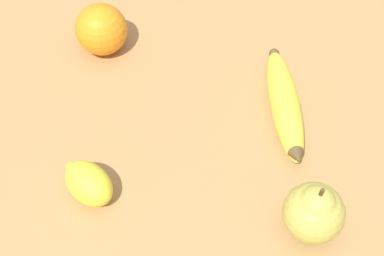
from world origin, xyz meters
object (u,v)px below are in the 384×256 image
(orange, at_px, (100,29))
(lemon, at_px, (87,183))
(pear, at_px, (313,211))
(banana, at_px, (284,104))

(orange, xyz_separation_m, lemon, (-0.01, -0.27, -0.02))
(pear, bearing_deg, orange, 128.42)
(banana, distance_m, lemon, 0.30)
(pear, relative_size, lemon, 1.06)
(pear, distance_m, lemon, 0.29)
(banana, height_order, pear, pear)
(orange, relative_size, lemon, 0.92)
(banana, bearing_deg, orange, -119.45)
(pear, xyz_separation_m, lemon, (-0.28, 0.07, -0.02))
(orange, distance_m, lemon, 0.27)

